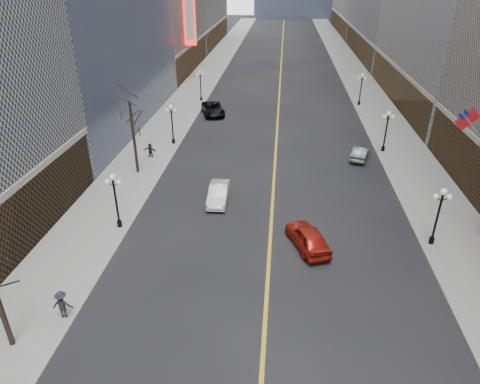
% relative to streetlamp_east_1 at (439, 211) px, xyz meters
% --- Properties ---
extents(sidewalk_east, '(6.00, 230.00, 0.15)m').
position_rel_streetlamp_east_1_xyz_m(sidewalk_east, '(2.20, 40.00, -2.83)').
color(sidewalk_east, gray).
rests_on(sidewalk_east, ground).
extents(sidewalk_west, '(6.00, 230.00, 0.15)m').
position_rel_streetlamp_east_1_xyz_m(sidewalk_west, '(-25.80, 40.00, -2.83)').
color(sidewalk_west, gray).
rests_on(sidewalk_west, ground).
extents(lane_line, '(0.25, 200.00, 0.02)m').
position_rel_streetlamp_east_1_xyz_m(lane_line, '(-11.80, 50.00, -2.89)').
color(lane_line, gold).
rests_on(lane_line, ground).
extents(streetlamp_east_1, '(1.26, 0.44, 4.52)m').
position_rel_streetlamp_east_1_xyz_m(streetlamp_east_1, '(0.00, 0.00, 0.00)').
color(streetlamp_east_1, black).
rests_on(streetlamp_east_1, sidewalk_east).
extents(streetlamp_east_2, '(1.26, 0.44, 4.52)m').
position_rel_streetlamp_east_1_xyz_m(streetlamp_east_2, '(0.00, 18.00, 0.00)').
color(streetlamp_east_2, black).
rests_on(streetlamp_east_2, sidewalk_east).
extents(streetlamp_east_3, '(1.26, 0.44, 4.52)m').
position_rel_streetlamp_east_1_xyz_m(streetlamp_east_3, '(0.00, 36.00, 0.00)').
color(streetlamp_east_3, black).
rests_on(streetlamp_east_3, sidewalk_east).
extents(streetlamp_west_1, '(1.26, 0.44, 4.52)m').
position_rel_streetlamp_east_1_xyz_m(streetlamp_west_1, '(-23.60, 0.00, 0.00)').
color(streetlamp_west_1, black).
rests_on(streetlamp_west_1, sidewalk_west).
extents(streetlamp_west_2, '(1.26, 0.44, 4.52)m').
position_rel_streetlamp_east_1_xyz_m(streetlamp_west_2, '(-23.60, 18.00, 0.00)').
color(streetlamp_west_2, black).
rests_on(streetlamp_west_2, sidewalk_west).
extents(streetlamp_west_3, '(1.26, 0.44, 4.52)m').
position_rel_streetlamp_east_1_xyz_m(streetlamp_west_3, '(-23.60, 36.00, 0.00)').
color(streetlamp_west_3, black).
rests_on(streetlamp_west_3, sidewalk_west).
extents(flag_5, '(2.87, 0.12, 2.87)m').
position_rel_streetlamp_east_1_xyz_m(flag_5, '(3.51, 7.00, 4.39)').
color(flag_5, '#B2B2B7').
rests_on(flag_5, ground).
extents(theatre_marquee, '(2.00, 0.55, 12.00)m').
position_rel_streetlamp_east_1_xyz_m(theatre_marquee, '(-27.68, 50.00, 9.10)').
color(theatre_marquee, red).
rests_on(theatre_marquee, ground).
extents(tree_west_far, '(3.60, 3.60, 7.92)m').
position_rel_streetlamp_east_1_xyz_m(tree_west_far, '(-25.30, 10.00, 3.34)').
color(tree_west_far, '#2D231C').
rests_on(tree_west_far, sidewalk_west).
extents(car_nb_mid, '(1.69, 4.62, 1.51)m').
position_rel_streetlamp_east_1_xyz_m(car_nb_mid, '(-16.50, 5.08, -2.14)').
color(car_nb_mid, silver).
rests_on(car_nb_mid, ground).
extents(car_nb_far, '(4.29, 6.40, 1.63)m').
position_rel_streetlamp_east_1_xyz_m(car_nb_far, '(-20.80, 29.68, -2.09)').
color(car_nb_far, black).
rests_on(car_nb_far, ground).
extents(car_sb_mid, '(3.61, 5.30, 1.67)m').
position_rel_streetlamp_east_1_xyz_m(car_sb_mid, '(-9.08, -1.12, -2.06)').
color(car_sb_mid, '#A01C11').
rests_on(car_sb_mid, ground).
extents(car_sb_far, '(2.79, 4.64, 1.44)m').
position_rel_streetlamp_east_1_xyz_m(car_sb_far, '(-2.80, 15.90, -2.18)').
color(car_sb_far, '#4A4F52').
rests_on(car_sb_far, ground).
extents(ped_west_walk, '(1.20, 0.58, 1.80)m').
position_rel_streetlamp_east_1_xyz_m(ped_west_walk, '(-23.40, -9.78, -1.85)').
color(ped_west_walk, black).
rests_on(ped_west_walk, sidewalk_west).
extents(ped_west_far, '(1.47, 0.70, 1.52)m').
position_rel_streetlamp_east_1_xyz_m(ped_west_far, '(-25.09, 13.82, -1.99)').
color(ped_west_far, black).
rests_on(ped_west_far, sidewalk_west).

